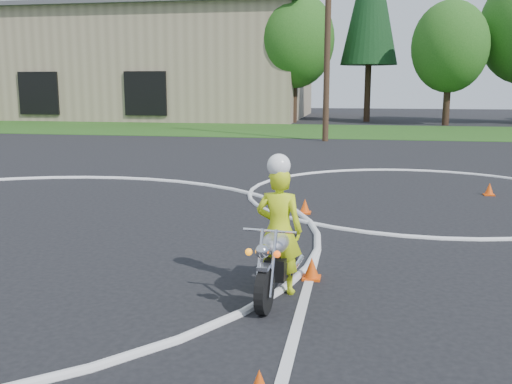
# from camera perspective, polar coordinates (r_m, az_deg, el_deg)

# --- Properties ---
(grass_strip) EXTENTS (120.00, 10.00, 0.02)m
(grass_strip) POSITION_cam_1_polar(r_m,az_deg,el_deg) (33.46, -1.04, 6.26)
(grass_strip) COLOR #1E4714
(grass_strip) RESTS_ON ground
(course_markings) EXTENTS (19.05, 19.05, 0.12)m
(course_markings) POSITION_cam_1_polar(r_m,az_deg,el_deg) (11.29, -13.09, -2.75)
(course_markings) COLOR silver
(course_markings) RESTS_ON ground
(primary_motorcycle) EXTENTS (0.63, 1.80, 0.95)m
(primary_motorcycle) POSITION_cam_1_polar(r_m,az_deg,el_deg) (7.04, 2.15, -6.79)
(primary_motorcycle) COLOR black
(primary_motorcycle) RESTS_ON ground
(rider_primary_grp) EXTENTS (0.62, 0.44, 1.76)m
(rider_primary_grp) POSITION_cam_1_polar(r_m,az_deg,el_deg) (7.06, 2.33, -3.47)
(rider_primary_grp) COLOR #CAE217
(rider_primary_grp) RESTS_ON ground
(traffic_cones) EXTENTS (16.25, 10.55, 0.30)m
(traffic_cones) POSITION_cam_1_polar(r_m,az_deg,el_deg) (9.63, -0.65, -3.99)
(traffic_cones) COLOR #EB4C0C
(traffic_cones) RESTS_ON ground
(warehouse) EXTENTS (41.00, 17.00, 8.30)m
(warehouse) POSITION_cam_1_polar(r_m,az_deg,el_deg) (51.92, -18.32, 11.88)
(warehouse) COLOR tan
(warehouse) RESTS_ON ground
(treeline) EXTENTS (38.20, 8.10, 14.52)m
(treeline) POSITION_cam_1_polar(r_m,az_deg,el_deg) (41.33, 22.60, 15.48)
(treeline) COLOR #382619
(treeline) RESTS_ON ground
(utility_poles) EXTENTS (41.60, 1.12, 10.00)m
(utility_poles) POSITION_cam_1_polar(r_m,az_deg,el_deg) (26.88, 7.19, 16.18)
(utility_poles) COLOR #473321
(utility_poles) RESTS_ON ground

